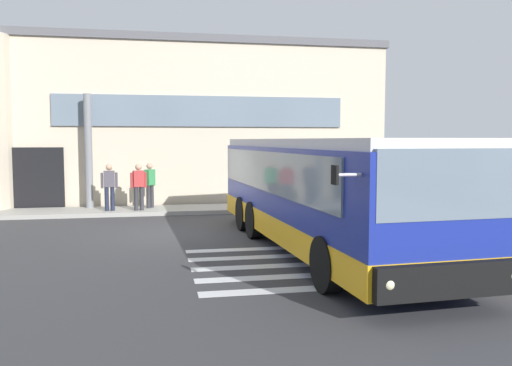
{
  "coord_description": "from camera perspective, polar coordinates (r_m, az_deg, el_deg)",
  "views": [
    {
      "loc": [
        -0.91,
        -14.95,
        2.67
      ],
      "look_at": [
        1.81,
        -0.85,
        1.5
      ],
      "focal_mm": 37.06,
      "sensor_mm": 36.0,
      "label": 1
    }
  ],
  "objects": [
    {
      "name": "passenger_at_curb_edge",
      "position": [
        20.0,
        -11.39,
        0.0
      ],
      "size": [
        0.41,
        0.48,
        1.68
      ],
      "color": "#2D2D33",
      "rests_on": "boarding_curb"
    },
    {
      "name": "bay_paint_stripes",
      "position": [
        11.45,
        4.14,
        -8.82
      ],
      "size": [
        4.4,
        3.96,
        0.01
      ],
      "color": "silver",
      "rests_on": "ground"
    },
    {
      "name": "passenger_near_column",
      "position": [
        19.5,
        -15.55,
        -0.19
      ],
      "size": [
        0.59,
        0.25,
        1.68
      ],
      "color": "#1E2338",
      "rests_on": "boarding_curb"
    },
    {
      "name": "entry_support_column",
      "position": [
        20.5,
        -17.64,
        3.29
      ],
      "size": [
        0.28,
        0.28,
        4.22
      ],
      "primitive_type": "cylinder",
      "color": "slate",
      "rests_on": "boarding_curb"
    },
    {
      "name": "passenger_by_doorway",
      "position": [
        19.38,
        -12.57,
        -0.06
      ],
      "size": [
        0.57,
        0.44,
        1.68
      ],
      "color": "#2D2D33",
      "rests_on": "boarding_curb"
    },
    {
      "name": "boarding_curb",
      "position": [
        19.94,
        -8.23,
        -2.87
      ],
      "size": [
        21.32,
        2.0,
        0.15
      ],
      "primitive_type": "cube",
      "color": "#9E9B93",
      "rests_on": "ground"
    },
    {
      "name": "bus_main_foreground",
      "position": [
        12.77,
        7.07,
        -1.39
      ],
      "size": [
        3.17,
        10.64,
        2.7
      ],
      "color": "navy",
      "rests_on": "ground"
    },
    {
      "name": "ground_plane",
      "position": [
        15.22,
        -7.37,
        -5.53
      ],
      "size": [
        80.0,
        90.0,
        0.02
      ],
      "primitive_type": "cube",
      "color": "#353538",
      "rests_on": "ground"
    },
    {
      "name": "terminal_building",
      "position": [
        26.51,
        -10.46,
        6.14
      ],
      "size": [
        19.12,
        13.8,
        6.8
      ],
      "color": "beige",
      "rests_on": "ground"
    }
  ]
}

